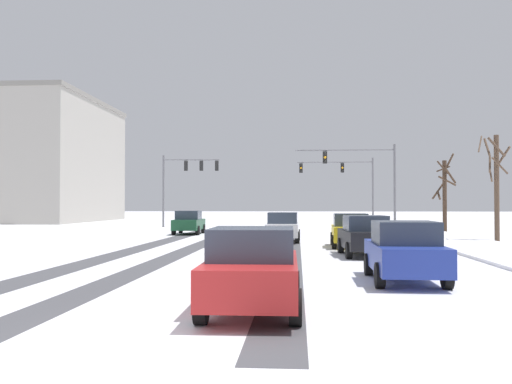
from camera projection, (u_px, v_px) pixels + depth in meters
name	position (u px, v px, depth m)	size (l,w,h in m)	color
ground_plane	(143.00, 334.00, 8.95)	(300.00, 300.00, 0.00)	white
wheel_track_left_lane	(143.00, 247.00, 26.78)	(1.19, 38.53, 0.01)	#4C4C51
wheel_track_right_lane	(194.00, 248.00, 26.60)	(1.01, 38.53, 0.01)	#4C4C51
wheel_track_center	(291.00, 248.00, 26.25)	(0.94, 38.53, 0.01)	#4C4C51
sidewalk_kerb_right	(499.00, 251.00, 23.85)	(4.00, 38.53, 0.12)	white
traffic_signal_far_left	(186.00, 175.00, 50.71)	(5.16, 0.74, 6.50)	slate
traffic_signal_near_right	(366.00, 171.00, 41.40)	(7.40, 0.38, 6.50)	slate
traffic_signal_far_right	(346.00, 177.00, 53.47)	(7.27, 0.47, 6.50)	slate
car_dark_green_lead	(189.00, 222.00, 38.62)	(1.90, 4.14, 1.62)	#194C2D
car_white_second	(283.00, 227.00, 30.72)	(1.90, 4.13, 1.62)	silver
car_yellow_cab_third	(350.00, 230.00, 26.99)	(1.94, 4.15, 1.62)	yellow
car_black_fourth	(365.00, 236.00, 22.37)	(1.98, 4.17, 1.62)	black
car_blue_fifth	(404.00, 251.00, 14.92)	(1.89, 4.13, 1.62)	#233899
car_red_sixth	(253.00, 269.00, 10.81)	(1.87, 4.12, 1.62)	red
bare_tree_sidewalk_mid	(496.00, 181.00, 30.69)	(1.82, 1.73, 5.98)	brown
bare_tree_sidewalk_far	(445.00, 192.00, 41.59)	(1.73, 1.75, 5.84)	#423023
office_building_far_left_block	(6.00, 161.00, 67.97)	(23.24, 21.58, 14.67)	#B2ADA3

